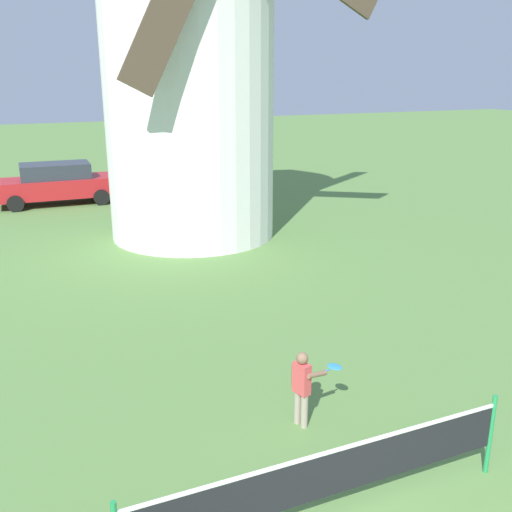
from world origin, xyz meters
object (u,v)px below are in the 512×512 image
(windmill, at_px, (187,17))
(player_far, at_px, (303,384))
(tennis_net, at_px, (330,474))
(parked_car_red, at_px, (56,183))

(windmill, height_order, player_far, windmill)
(windmill, bearing_deg, tennis_net, -101.22)
(player_far, distance_m, parked_car_red, 17.07)
(windmill, bearing_deg, parked_car_red, 117.85)
(windmill, relative_size, tennis_net, 2.85)
(tennis_net, height_order, player_far, player_far)
(windmill, height_order, tennis_net, windmill)
(windmill, height_order, parked_car_red, windmill)
(tennis_net, xyz_separation_m, player_far, (0.68, 1.89, -0.03))
(tennis_net, height_order, parked_car_red, parked_car_red)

